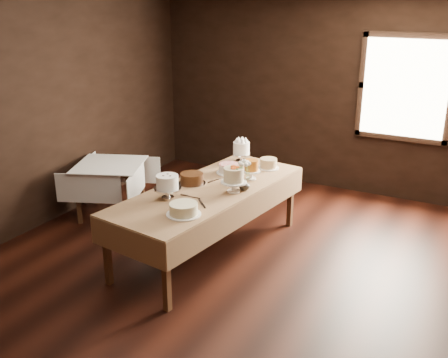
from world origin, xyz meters
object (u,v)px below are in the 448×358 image
(side_table, at_px, (110,170))
(cake_server_c, at_px, (218,179))
(cake_meringue, at_px, (241,152))
(cake_lattice, at_px, (229,169))
(cake_flowers, at_px, (234,181))
(flower_vase, at_px, (244,185))
(cake_swirl, at_px, (168,188))
(cake_cream, at_px, (184,209))
(cake_server_d, at_px, (242,186))
(cake_speckled, at_px, (268,164))
(cake_server_e, at_px, (171,188))
(cake_chocolate, at_px, (192,179))
(cake_server_b, at_px, (203,206))
(cake_caramel, at_px, (251,171))
(cake_server_a, at_px, (194,197))
(display_table, at_px, (209,193))

(side_table, height_order, cake_server_c, cake_server_c)
(cake_meringue, bearing_deg, cake_server_c, -84.38)
(cake_lattice, xyz_separation_m, cake_flowers, (0.34, -0.52, 0.07))
(flower_vase, bearing_deg, cake_flowers, -123.84)
(cake_swirl, bearing_deg, cake_cream, -37.02)
(cake_swirl, relative_size, cake_server_d, 1.22)
(cake_speckled, xyz_separation_m, cake_cream, (-0.15, -1.69, -0.00))
(cake_cream, height_order, cake_server_e, cake_cream)
(cake_chocolate, bearing_deg, side_table, 168.98)
(cake_swirl, relative_size, cake_server_e, 1.22)
(cake_meringue, distance_m, cake_server_b, 1.55)
(cake_caramel, relative_size, cake_server_a, 1.03)
(flower_vase, bearing_deg, cake_swirl, -134.91)
(cake_flowers, bearing_deg, cake_swirl, -136.96)
(cake_chocolate, bearing_deg, flower_vase, 10.01)
(cake_lattice, distance_m, cake_caramel, 0.34)
(side_table, bearing_deg, cake_chocolate, -11.02)
(cake_chocolate, height_order, cake_server_e, cake_chocolate)
(cake_speckled, bearing_deg, cake_caramel, -91.79)
(cake_chocolate, bearing_deg, cake_server_a, -55.14)
(side_table, xyz_separation_m, cake_caramel, (1.97, 0.17, 0.26))
(side_table, height_order, cake_server_b, cake_server_b)
(cake_lattice, bearing_deg, cake_flowers, -57.37)
(cake_meringue, relative_size, cake_server_b, 1.23)
(cake_flowers, height_order, cake_server_e, cake_flowers)
(display_table, relative_size, cake_chocolate, 7.30)
(cake_server_d, bearing_deg, cake_chocolate, 169.60)
(cake_cream, relative_size, cake_server_a, 1.49)
(side_table, xyz_separation_m, cake_server_c, (1.63, -0.01, 0.15))
(display_table, height_order, side_table, display_table)
(cake_cream, relative_size, flower_vase, 2.85)
(cake_lattice, distance_m, cake_chocolate, 0.56)
(cake_meringue, height_order, cake_swirl, same)
(cake_lattice, relative_size, cake_server_e, 1.26)
(cake_server_a, distance_m, cake_server_b, 0.25)
(cake_meringue, xyz_separation_m, cake_server_a, (0.12, -1.36, -0.12))
(cake_meringue, distance_m, cake_server_d, 0.91)
(display_table, xyz_separation_m, cake_server_c, (-0.05, 0.30, 0.06))
(cake_cream, distance_m, cake_server_c, 1.06)
(cake_flowers, relative_size, cake_server_b, 1.20)
(cake_swirl, distance_m, cake_server_b, 0.45)
(display_table, bearing_deg, cake_cream, -78.99)
(cake_server_d, relative_size, cake_server_e, 1.00)
(cake_server_c, bearing_deg, cake_swirl, -177.50)
(cake_cream, height_order, flower_vase, flower_vase)
(cake_meringue, xyz_separation_m, cake_caramel, (0.41, -0.56, -0.02))
(cake_server_a, bearing_deg, cake_lattice, 92.68)
(cake_server_d, xyz_separation_m, flower_vase, (0.07, -0.11, 0.06))
(cake_meringue, height_order, flower_vase, cake_meringue)
(cake_server_e, bearing_deg, cake_lattice, 91.11)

